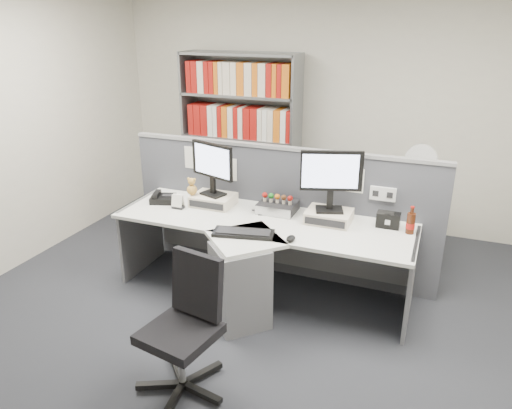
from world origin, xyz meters
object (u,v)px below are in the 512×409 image
at_px(keyboard, 243,233).
at_px(speaker, 388,220).
at_px(desk, 254,257).
at_px(monitor_left, 212,165).
at_px(desk_fan, 421,164).
at_px(monitor_right, 331,176).
at_px(desk_calendar, 178,203).
at_px(desktop_pc, 278,207).
at_px(cola_bottle, 411,223).
at_px(mouse, 291,239).
at_px(filing_cabinet, 413,228).
at_px(shelving_unit, 241,141).
at_px(desk_phone, 162,198).
at_px(office_chair, 186,322).

distance_m(keyboard, speaker, 1.22).
relative_size(desk, monitor_left, 5.29).
bearing_deg(desk_fan, monitor_right, -122.93).
bearing_deg(desk_calendar, desktop_pc, 16.49).
bearing_deg(desk_calendar, monitor_right, 8.11).
height_order(cola_bottle, desk_fan, desk_fan).
xyz_separation_m(mouse, filing_cabinet, (0.84, 1.50, -0.39)).
bearing_deg(shelving_unit, desk_phone, -95.29).
relative_size(desk, cola_bottle, 11.10).
bearing_deg(desk, office_chair, -92.36).
height_order(speaker, desk_fan, desk_fan).
distance_m(desktop_pc, cola_bottle, 1.16).
bearing_deg(desktop_pc, desk, -97.19).
bearing_deg(desk_phone, shelving_unit, 84.71).
relative_size(monitor_left, filing_cabinet, 0.70).
relative_size(keyboard, desk_phone, 1.93).
bearing_deg(office_chair, monitor_right, 68.20).
bearing_deg(keyboard, monitor_left, 135.29).
height_order(desk, monitor_left, monitor_left).
bearing_deg(speaker, shelving_unit, 144.15).
distance_m(monitor_left, desk_fan, 2.03).
bearing_deg(monitor_right, keyboard, -138.24).
distance_m(keyboard, desk_calendar, 0.85).
height_order(keyboard, mouse, mouse).
bearing_deg(office_chair, shelving_unit, 106.26).
xyz_separation_m(desk, monitor_right, (0.54, 0.38, 0.68)).
xyz_separation_m(keyboard, filing_cabinet, (1.24, 1.53, -0.39)).
bearing_deg(desk, filing_cabinet, 49.39).
relative_size(shelving_unit, desk_fan, 3.79).
height_order(monitor_left, desk_phone, monitor_left).
bearing_deg(desk_fan, desk_calendar, -149.11).
bearing_deg(cola_bottle, desktop_pc, 177.01).
bearing_deg(filing_cabinet, desk, -130.61).
distance_m(filing_cabinet, office_chair, 2.78).
bearing_deg(speaker, desk_fan, 79.95).
xyz_separation_m(desk, monitor_left, (-0.56, 0.38, 0.66)).
bearing_deg(keyboard, monitor_right, 41.76).
bearing_deg(monitor_left, shelving_unit, 103.19).
bearing_deg(monitor_left, office_chair, -70.77).
relative_size(mouse, desk_calendar, 0.82).
bearing_deg(mouse, desk_fan, 60.70).
distance_m(desk, speaker, 1.17).
xyz_separation_m(desktop_pc, desk_calendar, (-0.88, -0.26, 0.01)).
xyz_separation_m(mouse, desk_phone, (-1.40, 0.38, 0.02)).
distance_m(desk_fan, office_chair, 2.83).
xyz_separation_m(keyboard, desk_phone, (-1.01, 0.41, 0.02)).
bearing_deg(desk_calendar, speaker, 8.08).
relative_size(desktop_pc, desk_calendar, 2.50).
distance_m(speaker, filing_cabinet, 1.06).
xyz_separation_m(desktop_pc, filing_cabinet, (1.14, 0.95, -0.41)).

